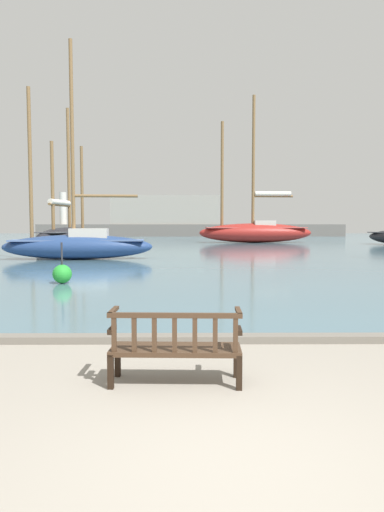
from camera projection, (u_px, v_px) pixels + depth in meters
The scene contains 9 objects.
ground_plane at pixel (234, 464), 3.75m from camera, with size 160.00×160.00×0.00m, color gray.
harbor_water at pixel (192, 242), 47.63m from camera, with size 100.00×80.00×0.08m, color slate.
quay_edge_kerb at pixel (211, 339), 7.59m from camera, with size 40.00×0.30×0.12m, color slate.
park_bench at pixel (176, 346), 5.58m from camera, with size 1.62×0.57×0.92m.
sailboat_far_port at pixel (78, 243), 24.11m from camera, with size 8.00×2.49×11.34m.
sailboat_far_starboard at pixel (69, 234), 37.33m from camera, with size 4.08×10.43×11.22m.
sailboat_nearest_port at pixel (256, 230), 45.08m from camera, with size 11.32×3.51×14.32m.
channel_buoy at pixel (62, 274), 14.40m from camera, with size 0.60×0.60×1.30m.
far_breakwater at pixel (179, 222), 67.27m from camera, with size 45.11×2.40×6.54m.
Camera 1 is at (-0.38, -3.62, 1.97)m, focal length 32.00 mm.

